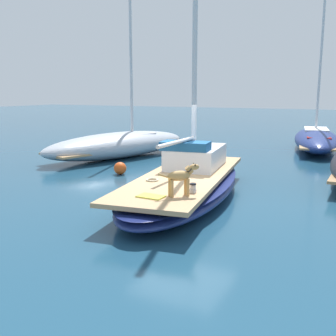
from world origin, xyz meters
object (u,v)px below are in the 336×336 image
(moored_boat_far_astern, at_px, (316,139))
(mooring_buoy, at_px, (120,168))
(sailboat_main, at_px, (185,186))
(deck_towel, at_px, (151,196))
(deck_winch, at_px, (193,188))
(coiled_rope, at_px, (152,180))
(moored_boat_port_side, at_px, (119,144))
(dog_tan, at_px, (181,177))

(moored_boat_far_astern, bearing_deg, mooring_buoy, -118.93)
(sailboat_main, height_order, deck_towel, deck_towel)
(sailboat_main, bearing_deg, deck_winch, -60.15)
(deck_towel, height_order, mooring_buoy, deck_towel)
(coiled_rope, bearing_deg, mooring_buoy, 134.98)
(sailboat_main, height_order, coiled_rope, coiled_rope)
(moored_boat_port_side, xyz_separation_m, mooring_buoy, (2.09, -3.09, -0.37))
(coiled_rope, relative_size, deck_towel, 0.58)
(sailboat_main, bearing_deg, mooring_buoy, 150.88)
(moored_boat_far_astern, bearing_deg, sailboat_main, -99.86)
(dog_tan, xyz_separation_m, mooring_buoy, (-4.19, 3.94, -0.86))
(moored_boat_far_astern, bearing_deg, moored_boat_port_side, -138.55)
(deck_towel, bearing_deg, deck_winch, 50.00)
(sailboat_main, relative_size, mooring_buoy, 17.10)
(mooring_buoy, bearing_deg, deck_winch, -39.53)
(deck_winch, bearing_deg, sailboat_main, 119.85)
(moored_boat_port_side, distance_m, mooring_buoy, 3.75)
(mooring_buoy, bearing_deg, sailboat_main, -29.12)
(coiled_rope, distance_m, deck_towel, 1.58)
(deck_towel, bearing_deg, dog_tan, 35.43)
(dog_tan, distance_m, moored_boat_port_side, 9.45)
(dog_tan, height_order, deck_winch, dog_tan)
(coiled_rope, xyz_separation_m, moored_boat_port_side, (-5.01, 6.01, -0.09))
(moored_boat_port_side, height_order, moored_boat_far_astern, moored_boat_port_side)
(dog_tan, relative_size, moored_boat_port_side, 0.09)
(deck_winch, distance_m, coiled_rope, 1.53)
(moored_boat_far_astern, bearing_deg, coiled_rope, -100.87)
(coiled_rope, height_order, deck_towel, coiled_rope)
(mooring_buoy, bearing_deg, moored_boat_far_astern, 61.07)
(sailboat_main, height_order, dog_tan, dog_tan)
(sailboat_main, height_order, moored_boat_port_side, moored_boat_port_side)
(deck_winch, bearing_deg, mooring_buoy, 140.47)
(deck_winch, height_order, deck_towel, deck_winch)
(dog_tan, bearing_deg, coiled_rope, 141.24)
(deck_towel, height_order, moored_boat_far_astern, moored_boat_far_astern)
(moored_boat_far_astern, xyz_separation_m, mooring_buoy, (-5.33, -9.65, -0.32))
(sailboat_main, distance_m, moored_boat_port_side, 7.35)
(deck_winch, bearing_deg, dog_tan, -106.40)
(deck_winch, height_order, moored_boat_port_side, moored_boat_port_side)
(dog_tan, height_order, moored_boat_port_side, moored_boat_port_side)
(deck_winch, bearing_deg, moored_boat_port_side, 133.93)
(sailboat_main, xyz_separation_m, deck_towel, (0.33, -2.46, 0.34))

